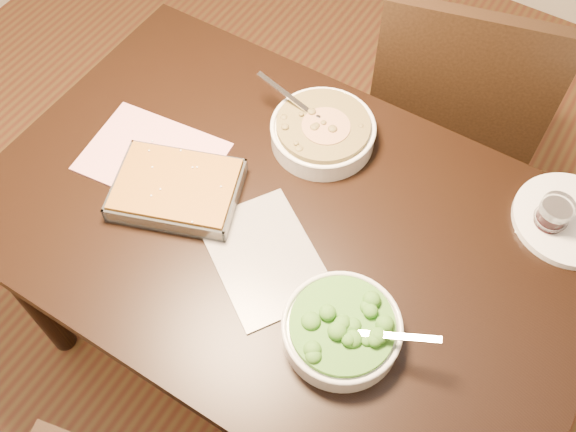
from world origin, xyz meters
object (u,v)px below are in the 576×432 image
(table, at_px, (286,244))
(dinner_plate, at_px, (569,220))
(stew_bowl, at_px, (323,131))
(broccoli_bowl, at_px, (342,329))
(baking_dish, at_px, (177,189))
(chair_far, at_px, (454,108))
(wine_tumbler, at_px, (553,215))

(table, xyz_separation_m, dinner_plate, (0.54, 0.34, 0.10))
(stew_bowl, distance_m, broccoli_bowl, 0.51)
(table, xyz_separation_m, baking_dish, (-0.25, -0.07, 0.12))
(broccoli_bowl, height_order, baking_dish, broccoli_bowl)
(stew_bowl, bearing_deg, chair_far, 66.52)
(broccoli_bowl, distance_m, wine_tumbler, 0.55)
(baking_dish, bearing_deg, broccoli_bowl, -31.79)
(broccoli_bowl, bearing_deg, table, 144.52)
(table, relative_size, dinner_plate, 5.54)
(table, height_order, baking_dish, baking_dish)
(stew_bowl, bearing_deg, baking_dish, -122.31)
(dinner_plate, bearing_deg, baking_dish, -152.76)
(broccoli_bowl, xyz_separation_m, dinner_plate, (0.30, 0.51, -0.02))
(chair_far, bearing_deg, baking_dish, 48.33)
(stew_bowl, xyz_separation_m, dinner_plate, (0.59, 0.09, -0.03))
(table, distance_m, chair_far, 0.73)
(stew_bowl, relative_size, chair_far, 0.29)
(stew_bowl, bearing_deg, dinner_plate, 8.61)
(table, xyz_separation_m, wine_tumbler, (0.51, 0.31, 0.14))
(wine_tumbler, relative_size, dinner_plate, 0.33)
(wine_tumbler, bearing_deg, table, -148.90)
(stew_bowl, xyz_separation_m, broccoli_bowl, (0.29, -0.42, -0.00))
(stew_bowl, relative_size, baking_dish, 0.85)
(baking_dish, height_order, wine_tumbler, wine_tumbler)
(table, bearing_deg, dinner_plate, 32.14)
(broccoli_bowl, relative_size, dinner_plate, 1.07)
(chair_far, bearing_deg, broccoli_bowl, 81.63)
(broccoli_bowl, relative_size, wine_tumbler, 3.21)
(broccoli_bowl, height_order, chair_far, chair_far)
(table, distance_m, stew_bowl, 0.29)
(table, xyz_separation_m, broccoli_bowl, (0.24, -0.17, 0.13))
(baking_dish, bearing_deg, dinner_plate, 7.22)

